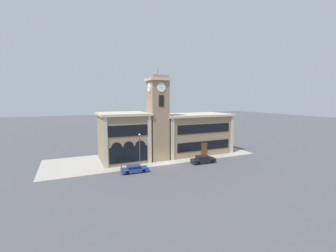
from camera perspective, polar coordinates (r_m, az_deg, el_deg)
The scene contains 9 objects.
ground_plane at distance 43.38m, azimuth -0.34°, elevation -10.01°, with size 300.00×300.00×0.00m, color #4C4C51.
sidewalk_kerb at distance 49.36m, azimuth -3.54°, elevation -7.85°, with size 44.01×13.45×0.15m.
clock_tower at distance 45.73m, azimuth -2.58°, elevation 1.95°, with size 4.33×4.33×18.45m.
town_hall_left_wing at distance 46.70m, azimuth -11.33°, elevation -2.69°, with size 9.73×9.57×9.86m.
town_hall_right_wing at distance 52.98m, azimuth 6.56°, elevation -1.84°, with size 16.59×9.57×9.19m.
parked_car_near at distance 39.75m, azimuth -8.57°, elevation -10.68°, with size 4.67×2.05×1.25m.
parked_car_mid at distance 45.31m, azimuth 8.85°, elevation -8.33°, with size 4.92×2.07×1.50m.
street_lamp at distance 41.23m, azimuth -7.18°, elevation -4.94°, with size 0.36×0.36×6.24m.
fire_hydrant at distance 40.87m, azimuth -11.78°, elevation -10.40°, with size 0.22×0.22×0.87m.
Camera 1 is at (-16.83, -37.96, 12.58)m, focal length 24.00 mm.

